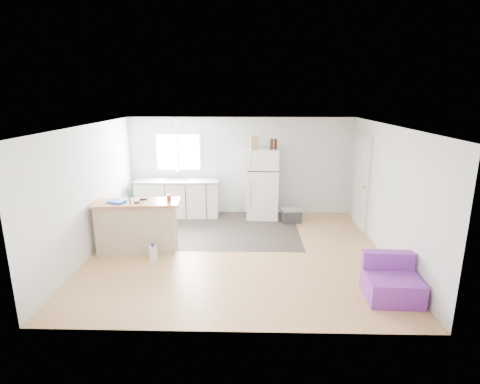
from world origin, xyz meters
name	(u,v)px	position (x,y,z in m)	size (l,w,h in m)	color
room	(238,192)	(0.00, 0.00, 1.20)	(5.51, 5.01, 2.41)	#AB8448
vinyl_zone	(208,229)	(-0.73, 1.25, 0.00)	(4.05, 2.50, 0.00)	#2D2621
window	(178,152)	(-1.55, 2.49, 1.55)	(1.18, 0.06, 0.98)	white
interior_door	(362,183)	(2.72, 1.55, 1.02)	(0.11, 0.92, 2.10)	white
ceiling_fixture	(182,123)	(-1.20, 1.20, 2.36)	(0.30, 0.30, 0.07)	white
kitchen_cabinets	(178,198)	(-1.56, 2.18, 0.46)	(2.05, 0.70, 1.19)	white
peninsula	(137,226)	(-1.93, 0.05, 0.50)	(1.64, 0.74, 0.98)	tan
refrigerator	(263,184)	(0.53, 2.13, 0.84)	(0.76, 0.73, 1.68)	white
cooler	(292,215)	(1.21, 1.75, 0.17)	(0.49, 0.37, 0.34)	#2E2E30
purple_seat	(391,283)	(2.32, -1.57, 0.23)	(0.78, 0.74, 0.62)	purple
cleaner_jug	(153,253)	(-1.53, -0.40, 0.14)	(0.17, 0.14, 0.32)	silver
mop	(129,241)	(-2.06, -0.09, 0.23)	(0.23, 0.36, 1.29)	green
red_cup	(169,198)	(-1.31, 0.11, 1.04)	(0.08, 0.08, 0.12)	#BA290B
blue_tray	(117,202)	(-2.26, -0.03, 1.00)	(0.30, 0.22, 0.04)	blue
tool_a	(143,199)	(-1.81, 0.16, 0.99)	(0.14, 0.05, 0.03)	black
tool_b	(137,203)	(-1.87, -0.06, 0.99)	(0.10, 0.04, 0.03)	black
cardboard_box	(254,143)	(0.32, 2.08, 1.83)	(0.20, 0.10, 0.30)	tan
bottle_left	(271,144)	(0.72, 2.06, 1.81)	(0.07, 0.07, 0.25)	#351209
bottle_right	(276,144)	(0.82, 2.10, 1.81)	(0.07, 0.07, 0.25)	#351209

